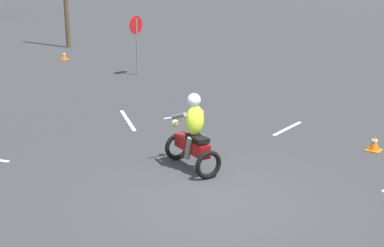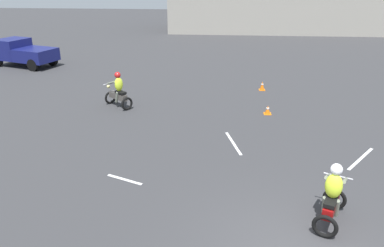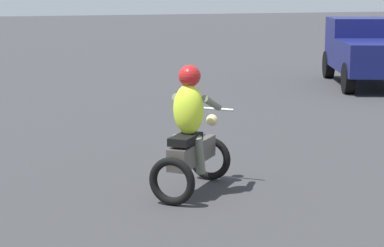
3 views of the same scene
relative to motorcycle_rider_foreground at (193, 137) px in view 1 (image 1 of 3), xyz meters
The scene contains 7 objects.
ground_plane 1.71m from the motorcycle_rider_foreground, 130.85° to the right, with size 120.00×120.00×0.00m, color #333335.
motorcycle_rider_foreground is the anchor object (origin of this frame).
stop_sign 10.31m from the motorcycle_rider_foreground, 47.83° to the left, with size 0.70×0.08×2.30m.
traffic_cone_near_left 4.41m from the motorcycle_rider_foreground, 38.97° to the right, with size 0.32×0.32×0.37m.
traffic_cone_mid_left 14.81m from the motorcycle_rider_foreground, 58.98° to the left, with size 0.32×0.32×0.39m.
lane_stripe_e 3.93m from the motorcycle_rider_foreground, ahead, with size 0.10×1.51×0.01m, color silver.
lane_stripe_ne 4.19m from the motorcycle_rider_foreground, 61.74° to the left, with size 0.10×2.11×0.01m, color silver.
Camera 1 is at (-7.58, -4.99, 4.16)m, focal length 50.00 mm.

